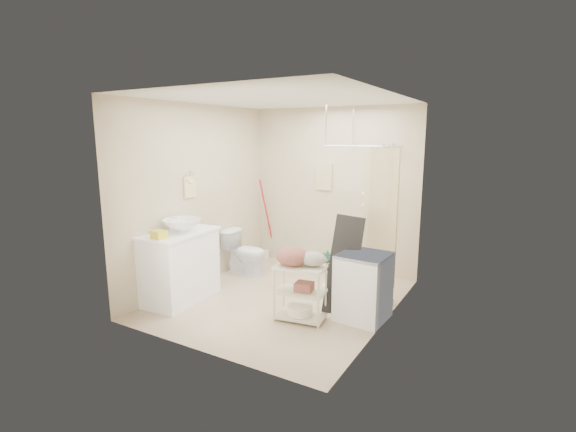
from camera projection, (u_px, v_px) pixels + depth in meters
name	position (u px, v px, depth m)	size (l,w,h in m)	color
floor	(282.00, 299.00, 5.59)	(3.20, 3.20, 0.00)	#C4B193
ceiling	(282.00, 99.00, 5.10)	(2.80, 3.20, 0.04)	silver
wall_back	(333.00, 190.00, 6.71)	(2.80, 0.04, 2.60)	beige
wall_front	(196.00, 226.00, 3.98)	(2.80, 0.04, 2.60)	beige
wall_left	(199.00, 196.00, 6.03)	(0.04, 3.20, 2.60)	beige
wall_right	(389.00, 213.00, 4.66)	(0.04, 3.20, 2.60)	beige
vanity	(180.00, 266.00, 5.50)	(0.59, 1.05, 0.92)	white
sink	(182.00, 225.00, 5.39)	(0.50, 0.50, 0.17)	white
counter_basket	(159.00, 235.00, 5.05)	(0.18, 0.14, 0.10)	yellow
floor_basket	(169.00, 305.00, 5.23)	(0.23, 0.18, 0.13)	gold
toilet	(246.00, 252.00, 6.56)	(0.39, 0.69, 0.70)	white
mop	(265.00, 219.00, 7.36)	(0.13, 0.13, 1.41)	red
potted_plant_a	(327.00, 261.00, 6.75)	(0.17, 0.12, 0.32)	#99472D
potted_plant_b	(334.00, 261.00, 6.73)	(0.17, 0.14, 0.32)	brown
hanging_towel	(324.00, 177.00, 6.73)	(0.28, 0.03, 0.42)	beige
towel_ring	(190.00, 185.00, 5.82)	(0.04, 0.22, 0.34)	#F7DE94
tp_holder	(205.00, 234.00, 6.16)	(0.08, 0.12, 0.14)	white
shower	(372.00, 215.00, 5.87)	(1.10, 1.10, 2.10)	white
shampoo_bottle_a	(367.00, 184.00, 6.30)	(0.09, 0.09, 0.24)	silver
shampoo_bottle_b	(375.00, 187.00, 6.25)	(0.07, 0.07, 0.15)	#43539A
washing_machine	(363.00, 286.00, 4.93)	(0.55, 0.56, 0.80)	white
laundry_rack	(300.00, 288.00, 4.89)	(0.58, 0.34, 0.80)	beige
ironing_board	(344.00, 265.00, 5.02)	(0.35, 0.10, 1.25)	black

